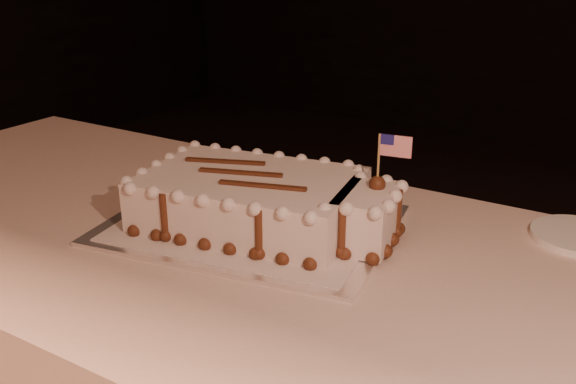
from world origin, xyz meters
The scene contains 3 objects.
cake_board centered at (-0.24, 0.65, 0.75)m, with size 0.51×0.38×0.01m, color silver.
doily centered at (-0.24, 0.65, 0.76)m, with size 0.45×0.34×0.00m, color silver.
sheet_cake centered at (-0.22, 0.66, 0.81)m, with size 0.49×0.32×0.19m.
Camera 1 is at (0.37, -0.23, 1.24)m, focal length 40.00 mm.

